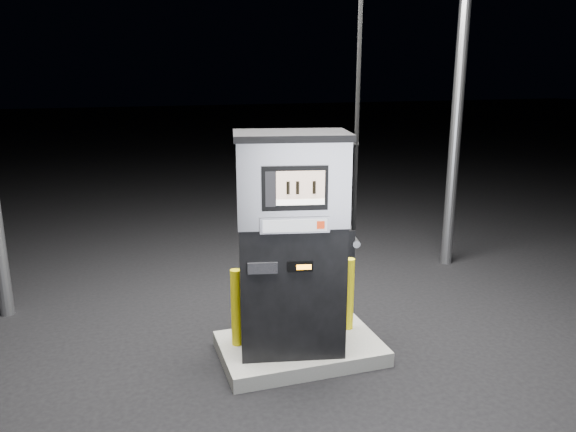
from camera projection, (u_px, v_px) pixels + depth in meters
name	position (u px, v px, depth m)	size (l,w,h in m)	color
ground	(300.00, 355.00, 5.72)	(80.00, 80.00, 0.00)	black
pump_island	(300.00, 349.00, 5.70)	(1.60, 1.00, 0.15)	#63635E
fuel_dispenser	(292.00, 242.00, 5.29)	(1.23, 0.83, 4.42)	black
bollard_left	(236.00, 308.00, 5.54)	(0.11, 0.11, 0.79)	yellow
bollard_right	(349.00, 294.00, 5.89)	(0.10, 0.10, 0.78)	yellow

